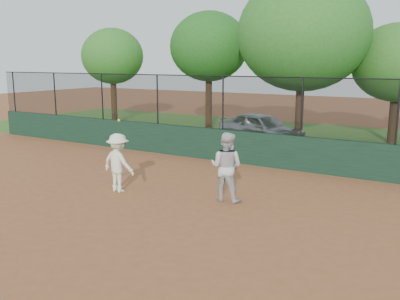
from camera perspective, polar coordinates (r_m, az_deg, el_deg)
The scene contains 11 objects.
ground at distance 11.83m, azimuth -8.92°, elevation -7.11°, with size 80.00×80.00×0.00m, color #955430.
back_wall at distance 16.57m, azimuth 4.41°, elevation 0.44°, with size 26.00×0.20×1.20m, color #183523.
grass_strip at distance 22.12m, azimuth 11.40°, elevation 1.41°, with size 36.00×12.00×0.01m, color #2D551A.
parked_car at distance 20.49m, azimuth 7.84°, elevation 2.79°, with size 1.70×4.22×1.44m, color #A3A8AD.
player_second at distance 11.94m, azimuth 3.38°, elevation -2.16°, with size 0.91×0.71×1.87m, color silver.
player_main at distance 13.00m, azimuth -10.41°, elevation -1.61°, with size 1.14×0.71×2.16m.
fence_assembly at distance 16.36m, azimuth 4.41°, elevation 6.09°, with size 26.00×0.06×2.00m.
tree_0 at distance 27.30m, azimuth -11.15°, elevation 11.67°, with size 3.77×3.43×5.64m.
tree_1 at distance 24.24m, azimuth 1.15°, elevation 13.07°, with size 4.27×3.88×6.33m.
tree_2 at distance 20.49m, azimuth 13.01°, elevation 14.32°, with size 5.82×5.29×7.41m.
tree_3 at distance 22.04m, azimuth 23.96°, elevation 10.16°, with size 4.05×3.69×5.41m.
Camera 1 is at (7.28, -8.56, 3.70)m, focal length 40.00 mm.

